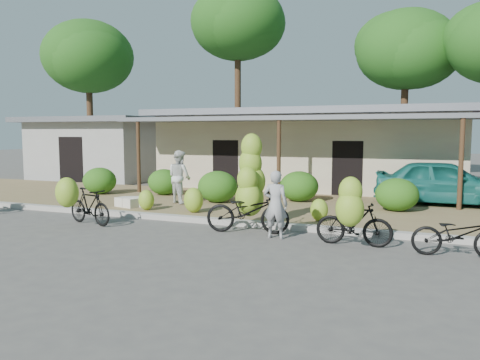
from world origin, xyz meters
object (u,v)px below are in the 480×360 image
object	(u,v)px
vendor	(276,204)
teal_van	(444,182)
bystander	(180,177)
tree_center_right	(402,48)
sack_far	(127,202)
bike_far_right	(458,234)
bike_center	(249,197)
bike_right	(353,217)
tree_back_left	(87,56)
bike_left	(84,203)
tree_far_center	(235,21)
sack_near	(137,202)

from	to	relation	value
vendor	teal_van	size ratio (longest dim) A/B	0.37
bystander	teal_van	distance (m)	8.43
tree_center_right	sack_far	xyz separation A→B (m)	(-7.20, -13.72, -6.41)
bike_far_right	bike_center	bearing A→B (deg)	75.85
bike_far_right	vendor	distance (m)	3.79
bystander	teal_van	bearing A→B (deg)	-133.33
bystander	bike_right	bearing A→B (deg)	177.51
tree_back_left	tree_center_right	bearing A→B (deg)	11.63
vendor	bike_center	bearing A→B (deg)	-31.11
tree_back_left	sack_far	distance (m)	15.60
bike_left	vendor	xyz separation A→B (m)	(5.05, 0.42, 0.19)
tree_back_left	bike_right	size ratio (longest dim) A/B	5.43
bike_center	bike_far_right	distance (m)	4.69
bike_left	sack_far	bearing A→B (deg)	22.13
tree_center_right	bike_right	xyz separation A→B (m)	(-0.05, -15.88, -6.02)
bike_left	bystander	xyz separation A→B (m)	(0.78, 3.65, 0.38)
tree_back_left	vendor	size ratio (longest dim) A/B	5.62
bike_left	tree_center_right	bearing A→B (deg)	-9.26
tree_far_center	bike_right	size ratio (longest dim) A/B	6.64
vendor	bike_left	bearing A→B (deg)	5.32
sack_near	sack_far	world-z (taller)	sack_near
tree_center_right	sack_near	xyz separation A→B (m)	(-6.96, -13.56, -6.40)
tree_back_left	bystander	bearing A→B (deg)	-39.22
sack_near	tree_center_right	bearing A→B (deg)	62.82
tree_far_center	sack_near	size ratio (longest dim) A/B	12.58
bike_right	bike_center	bearing A→B (deg)	73.56
bike_left	bike_far_right	distance (m)	8.82
tree_center_right	vendor	bearing A→B (deg)	-96.60
sack_near	sack_far	xyz separation A→B (m)	(-0.24, -0.16, -0.01)
bike_far_right	sack_far	size ratio (longest dim) A/B	2.33
tree_back_left	sack_near	world-z (taller)	tree_back_left
teal_van	tree_back_left	bearing A→B (deg)	71.19
tree_far_center	bike_right	xyz separation A→B (m)	(8.95, -15.38, -8.02)
bike_left	bike_center	size ratio (longest dim) A/B	0.70
vendor	teal_van	xyz separation A→B (m)	(3.69, 6.00, 0.06)
tree_back_left	vendor	xyz separation A→B (m)	(15.19, -12.14, -6.02)
bike_far_right	sack_far	world-z (taller)	bike_far_right
bike_right	vendor	xyz separation A→B (m)	(-1.76, 0.24, 0.13)
bike_right	teal_van	world-z (taller)	teal_van
bike_center	sack_far	world-z (taller)	bike_center
bike_center	bike_far_right	xyz separation A→B (m)	(4.61, -0.77, -0.40)
tree_back_left	bystander	distance (m)	15.25
tree_far_center	bystander	xyz separation A→B (m)	(2.92, -11.91, -7.69)
tree_center_right	bike_right	distance (m)	16.99
bike_center	bike_left	bearing A→B (deg)	91.89
bike_right	sack_far	xyz separation A→B (m)	(-7.15, 2.16, -0.39)
tree_center_right	sack_far	bearing A→B (deg)	-117.69
tree_center_right	bystander	size ratio (longest dim) A/B	5.01
tree_back_left	vendor	world-z (taller)	tree_back_left
sack_far	sack_near	bearing A→B (deg)	34.15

